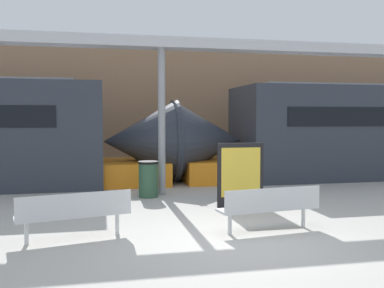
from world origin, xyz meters
name	(u,v)px	position (x,y,z in m)	size (l,w,h in m)	color
ground_plane	(237,242)	(0.00, 0.00, 0.00)	(60.00, 60.00, 0.00)	#B2AFA8
station_wall	(156,107)	(0.00, 10.89, 2.50)	(56.00, 0.20, 5.00)	#937051
bench_near	(270,205)	(0.79, 0.49, 0.49)	(1.93, 0.69, 0.81)	silver
bench_far	(74,212)	(-2.62, 0.67, 0.49)	(1.93, 0.87, 0.81)	silver
trash_bin	(148,179)	(-1.00, 4.35, 0.47)	(0.53, 0.53, 0.93)	#2D5138
poster_board	(240,175)	(0.94, 2.65, 0.75)	(1.09, 0.07, 1.48)	black
support_column_near	(162,122)	(-0.60, 4.71, 1.94)	(0.20, 0.20, 3.89)	gray
canopy_beam	(161,43)	(-0.60, 4.71, 4.03)	(28.00, 0.60, 0.28)	#B7B7BC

